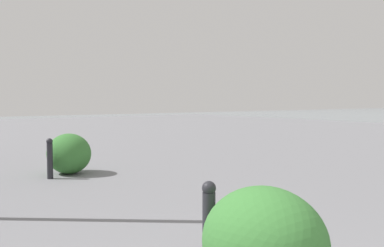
% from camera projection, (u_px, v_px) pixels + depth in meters
% --- Properties ---
extents(bollard_near, '(0.13, 0.13, 0.90)m').
position_uv_depth(bollard_near, '(209.00, 228.00, 3.77)').
color(bollard_near, '#232328').
rests_on(bollard_near, ground).
extents(bollard_mid, '(0.13, 0.13, 0.85)m').
position_uv_depth(bollard_mid, '(50.00, 158.00, 8.55)').
color(bollard_mid, '#232328').
rests_on(bollard_mid, ground).
extents(shrub_low, '(1.05, 0.95, 0.89)m').
position_uv_depth(shrub_low, '(69.00, 154.00, 9.15)').
color(shrub_low, '#387533').
rests_on(shrub_low, ground).
extents(shrub_round, '(1.09, 0.98, 0.93)m').
position_uv_depth(shrub_round, '(264.00, 243.00, 3.40)').
color(shrub_round, '#387533').
rests_on(shrub_round, ground).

